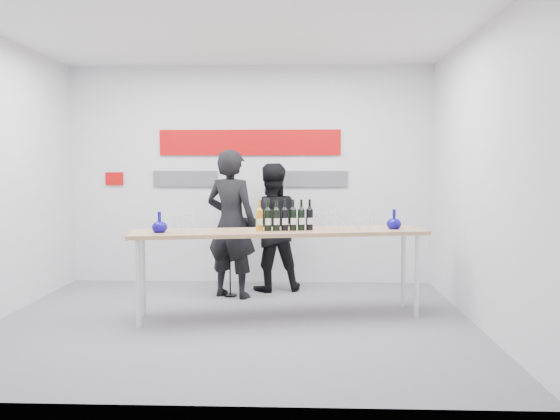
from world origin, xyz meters
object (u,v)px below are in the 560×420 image
(tasting_table, at_px, (280,237))
(presenter_left, at_px, (231,224))
(presenter_right, at_px, (271,227))
(mic_stand, at_px, (230,262))

(tasting_table, xyz_separation_m, presenter_left, (-0.63, 0.87, 0.05))
(presenter_left, relative_size, presenter_right, 1.10)
(presenter_right, bearing_deg, mic_stand, 22.41)
(tasting_table, relative_size, presenter_left, 1.75)
(tasting_table, distance_m, presenter_left, 1.08)
(presenter_right, height_order, mic_stand, presenter_right)
(mic_stand, bearing_deg, tasting_table, -46.10)
(presenter_right, distance_m, mic_stand, 0.72)
(presenter_right, relative_size, mic_stand, 1.16)
(presenter_right, xyz_separation_m, mic_stand, (-0.49, -0.36, -0.39))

